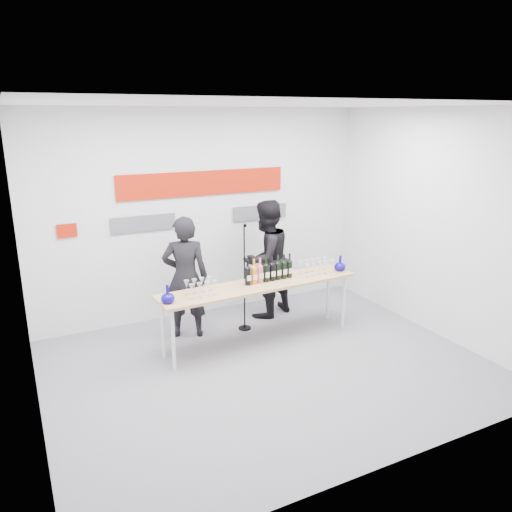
# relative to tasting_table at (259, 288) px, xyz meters

# --- Properties ---
(ground) EXTENTS (5.00, 5.00, 0.00)m
(ground) POSITION_rel_tasting_table_xyz_m (-0.22, -0.66, -0.74)
(ground) COLOR slate
(ground) RESTS_ON ground
(back_wall) EXTENTS (5.00, 0.04, 3.00)m
(back_wall) POSITION_rel_tasting_table_xyz_m (-0.22, 1.34, 0.76)
(back_wall) COLOR silver
(back_wall) RESTS_ON ground
(signage) EXTENTS (3.38, 0.02, 0.79)m
(signage) POSITION_rel_tasting_table_xyz_m (-0.28, 1.31, 1.06)
(signage) COLOR #AF1B07
(signage) RESTS_ON back_wall
(tasting_table) EXTENTS (2.71, 0.66, 0.81)m
(tasting_table) POSITION_rel_tasting_table_xyz_m (0.00, 0.00, 0.00)
(tasting_table) COLOR tan
(tasting_table) RESTS_ON ground
(wine_bottles) EXTENTS (0.71, 0.11, 0.33)m
(wine_bottles) POSITION_rel_tasting_table_xyz_m (0.16, 0.04, 0.23)
(wine_bottles) COLOR black
(wine_bottles) RESTS_ON tasting_table
(decanter_left) EXTENTS (0.16, 0.16, 0.21)m
(decanter_left) POSITION_rel_tasting_table_xyz_m (-1.25, -0.12, 0.17)
(decanter_left) COLOR #0E0677
(decanter_left) RESTS_ON tasting_table
(decanter_right) EXTENTS (0.16, 0.16, 0.21)m
(decanter_right) POSITION_rel_tasting_table_xyz_m (1.25, -0.00, 0.17)
(decanter_right) COLOR #0E0677
(decanter_right) RESTS_ON tasting_table
(glasses_left) EXTENTS (0.37, 0.24, 0.18)m
(glasses_left) POSITION_rel_tasting_table_xyz_m (-0.81, -0.04, 0.15)
(glasses_left) COLOR silver
(glasses_left) RESTS_ON tasting_table
(glasses_right) EXTENTS (0.47, 0.24, 0.18)m
(glasses_right) POSITION_rel_tasting_table_xyz_m (0.89, 0.04, 0.15)
(glasses_right) COLOR silver
(glasses_right) RESTS_ON tasting_table
(presenter_left) EXTENTS (0.70, 0.59, 1.65)m
(presenter_left) POSITION_rel_tasting_table_xyz_m (-0.78, 0.62, 0.08)
(presenter_left) COLOR black
(presenter_left) RESTS_ON ground
(presenter_right) EXTENTS (1.01, 0.90, 1.73)m
(presenter_right) POSITION_rel_tasting_table_xyz_m (0.51, 0.78, 0.12)
(presenter_right) COLOR black
(presenter_right) RESTS_ON ground
(mic_stand) EXTENTS (0.18, 0.18, 1.51)m
(mic_stand) POSITION_rel_tasting_table_xyz_m (-0.00, 0.45, -0.28)
(mic_stand) COLOR black
(mic_stand) RESTS_ON ground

